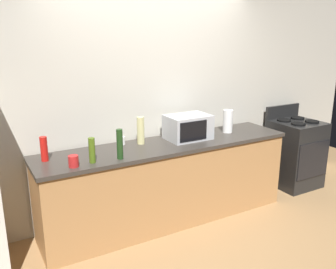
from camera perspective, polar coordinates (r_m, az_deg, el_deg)
The scene contains 13 objects.
ground_plane at distance 3.95m, azimuth 2.99°, elevation -15.53°, with size 8.00×8.00×0.00m, color #A87F51.
back_wall at distance 4.14m, azimuth -2.83°, elevation 6.00°, with size 6.40×0.10×2.70m, color beige.
counter_run at distance 4.05m, azimuth -0.00°, elevation -7.50°, with size 2.84×0.64×0.90m.
stove_range at distance 5.26m, azimuth 19.30°, elevation -2.75°, with size 0.60×0.61×1.08m.
microwave at distance 4.04m, azimuth 3.16°, elevation 1.17°, with size 0.48×0.35×0.27m.
paper_towel_roll at distance 4.36m, azimuth 9.38°, elevation 2.08°, with size 0.12×0.12×0.27m, color white.
bottle_hot_sauce at distance 3.52m, azimuth -18.90°, elevation -2.16°, with size 0.07×0.07×0.23m, color red.
bottle_olive_oil at distance 3.36m, azimuth -11.86°, elevation -2.45°, with size 0.06×0.06×0.24m, color #4C6B19.
bottle_wine at distance 3.41m, azimuth -7.59°, elevation -1.51°, with size 0.06×0.06×0.29m, color #1E3F19.
bottle_vinegar at distance 3.86m, azimuth -4.32°, elevation 0.64°, with size 0.08×0.08×0.29m, color beige.
mug_black at distance 4.38m, azimuth 6.39°, elevation 1.06°, with size 0.09×0.09×0.09m, color black.
mug_white at distance 3.87m, azimuth -7.34°, elevation -0.96°, with size 0.08×0.08×0.09m, color white.
mug_red at distance 3.31m, azimuth -14.63°, elevation -4.09°, with size 0.09×0.09×0.10m, color red.
Camera 1 is at (-1.84, -2.83, 2.04)m, focal length 38.79 mm.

